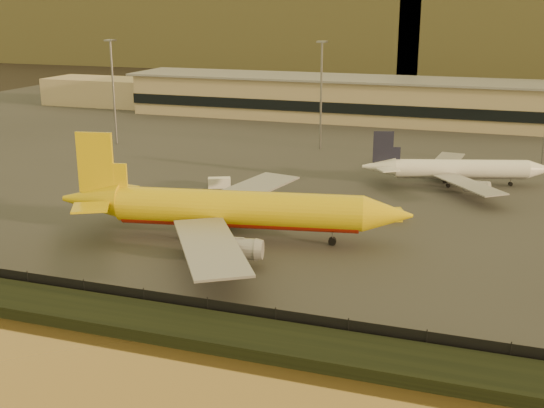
{
  "coord_description": "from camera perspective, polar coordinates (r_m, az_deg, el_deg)",
  "views": [
    {
      "loc": [
        31.29,
        -76.4,
        33.87
      ],
      "look_at": [
        1.03,
        12.0,
        6.33
      ],
      "focal_mm": 45.0,
      "sensor_mm": 36.0,
      "label": 1
    }
  ],
  "objects": [
    {
      "name": "dhl_cargo_jet",
      "position": [
        99.85,
        -3.34,
        -0.49
      ],
      "size": [
        52.17,
        50.42,
        15.63
      ],
      "rotation": [
        0.0,
        0.0,
        0.18
      ],
      "color": "#DAB70B",
      "rests_on": "tarmac"
    },
    {
      "name": "distant_hills",
      "position": [
        419.65,
        12.24,
        15.73
      ],
      "size": [
        470.0,
        160.0,
        70.0
      ],
      "color": "brown",
      "rests_on": "ground"
    },
    {
      "name": "apron_light_masts",
      "position": [
        153.35,
        12.83,
        9.22
      ],
      "size": [
        152.2,
        12.2,
        25.4
      ],
      "color": "slate",
      "rests_on": "tarmac"
    },
    {
      "name": "gse_vehicle_yellow",
      "position": [
        111.38,
        9.71,
        -0.89
      ],
      "size": [
        4.78,
        3.45,
        1.96
      ],
      "primitive_type": "cube",
      "rotation": [
        0.0,
        0.0,
        0.38
      ],
      "color": "#DAB70B",
      "rests_on": "tarmac"
    },
    {
      "name": "ground",
      "position": [
        89.24,
        -3.14,
        -5.91
      ],
      "size": [
        900.0,
        900.0,
        0.0
      ],
      "primitive_type": "plane",
      "color": "black",
      "rests_on": "ground"
    },
    {
      "name": "gse_vehicle_white",
      "position": [
        130.01,
        -4.43,
        1.8
      ],
      "size": [
        4.64,
        3.44,
        1.91
      ],
      "primitive_type": "cube",
      "rotation": [
        0.0,
        0.0,
        0.41
      ],
      "color": "white",
      "rests_on": "tarmac"
    },
    {
      "name": "embankment",
      "position": [
        74.89,
        -8.08,
        -10.05
      ],
      "size": [
        320.0,
        7.0,
        1.4
      ],
      "primitive_type": "cube",
      "color": "black",
      "rests_on": "ground"
    },
    {
      "name": "tarmac",
      "position": [
        177.48,
        8.43,
        5.27
      ],
      "size": [
        320.0,
        220.0,
        0.2
      ],
      "primitive_type": "cube",
      "color": "#2D2D2D",
      "rests_on": "ground"
    },
    {
      "name": "terminal_building",
      "position": [
        208.92,
        6.13,
        8.73
      ],
      "size": [
        202.0,
        25.0,
        12.6
      ],
      "color": "tan",
      "rests_on": "tarmac"
    },
    {
      "name": "white_narrowbody_jet",
      "position": [
        135.37,
        15.26,
        2.8
      ],
      "size": [
        35.87,
        34.18,
        10.5
      ],
      "rotation": [
        0.0,
        0.0,
        0.29
      ],
      "color": "white",
      "rests_on": "tarmac"
    },
    {
      "name": "perimeter_fence",
      "position": [
        77.84,
        -6.77,
        -8.44
      ],
      "size": [
        300.0,
        0.05,
        2.2
      ],
      "primitive_type": "cube",
      "color": "black",
      "rests_on": "tarmac"
    }
  ]
}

